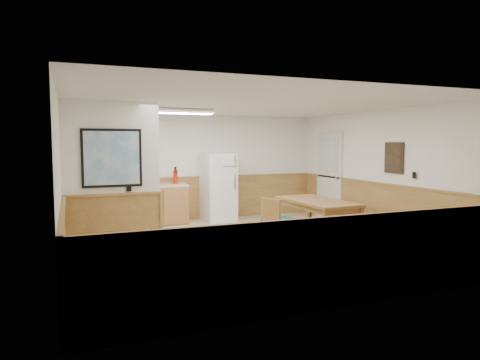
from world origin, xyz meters
name	(u,v)px	position (x,y,z in m)	size (l,w,h in m)	color
ground	(246,247)	(0.00, 0.00, 0.00)	(6.00, 6.00, 0.00)	tan
ceiling	(247,104)	(0.00, 0.00, 2.50)	(6.00, 6.00, 0.02)	white
back_wall	(198,167)	(0.00, 3.00, 1.25)	(6.00, 0.02, 2.50)	white
right_wall	(384,172)	(3.00, 0.00, 1.25)	(0.02, 6.00, 2.50)	white
left_wall	(61,182)	(-3.00, 0.00, 1.25)	(0.02, 6.00, 2.50)	white
wainscot_back	(199,198)	(0.00, 2.98, 0.50)	(6.00, 0.04, 1.00)	tan
wainscot_right	(382,209)	(2.98, 0.00, 0.50)	(0.04, 6.00, 1.00)	tan
wainscot_left	(64,232)	(-2.98, 0.00, 0.50)	(0.04, 6.00, 1.00)	tan
partition_wall	(112,181)	(-2.25, 0.19, 1.23)	(1.50, 0.20, 2.50)	white
kitchen_counter	(151,204)	(-1.21, 2.68, 0.46)	(2.20, 0.61, 1.00)	#B1683F
exterior_door	(329,175)	(2.96, 1.90, 1.05)	(0.07, 1.02, 2.15)	silver
kitchen_window	(107,156)	(-2.10, 2.98, 1.55)	(0.80, 0.04, 1.00)	silver
wall_painting	(394,158)	(2.97, -0.30, 1.55)	(0.04, 0.50, 0.60)	#352515
fluorescent_fixture	(183,111)	(-0.80, 1.30, 2.45)	(1.20, 0.30, 0.09)	silver
refrigerator	(218,187)	(0.38, 2.63, 0.80)	(0.75, 0.75, 1.59)	white
dining_table	(317,205)	(1.49, 0.08, 0.66)	(0.94, 1.79, 0.75)	brown
dining_bench	(368,217)	(2.66, 0.03, 0.35)	(0.43, 1.71, 0.45)	brown
dining_chair	(275,218)	(0.55, -0.05, 0.49)	(0.77, 0.63, 0.85)	brown
fire_extinguisher	(176,176)	(-0.63, 2.72, 1.07)	(0.10, 0.10, 0.39)	red
soap_bottle	(98,181)	(-2.32, 2.66, 1.02)	(0.08, 0.08, 0.25)	#177F26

